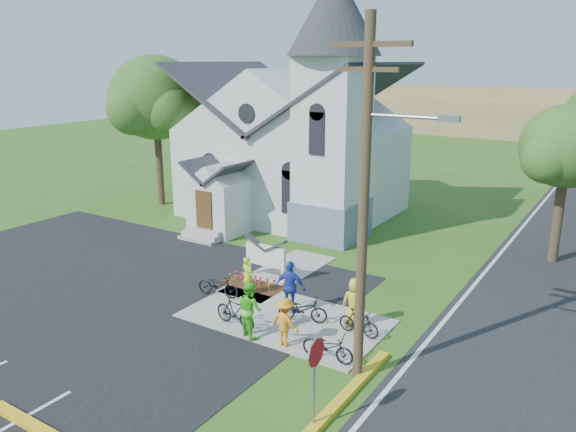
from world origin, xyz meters
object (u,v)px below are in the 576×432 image
Objects in this scene: church_sign at (266,256)px; cyclist_4 at (354,302)px; bike_4 at (328,347)px; bike_2 at (303,309)px; cyclist_0 at (248,275)px; bike_0 at (218,285)px; bike_3 at (359,323)px; cyclist_3 at (285,322)px; cyclist_1 at (250,309)px; utility_pole at (366,195)px; cyclist_2 at (290,287)px; bike_1 at (235,312)px; stop_sign at (315,364)px.

church_sign is 1.27× the size of cyclist_4.
bike_4 is at bearing 73.16° from cyclist_4.
bike_4 is at bearing -151.47° from bike_2.
cyclist_4 reaches higher than cyclist_0.
bike_3 is (5.94, 0.03, -0.01)m from bike_0.
cyclist_3 reaches higher than bike_3.
church_sign is 1.16× the size of cyclist_1.
church_sign is 5.76m from cyclist_3.
cyclist_1 is (2.09, -2.68, 0.18)m from cyclist_0.
cyclist_4 is at bearing 119.21° from utility_pole.
cyclist_1 is 1.09× the size of cyclist_4.
bike_3 is at bearing 116.52° from utility_pole.
utility_pole is at bearing -149.66° from bike_3.
cyclist_0 reaches higher than bike_4.
church_sign is 3.39m from cyclist_2.
cyclist_3 is at bearing -48.98° from church_sign.
bike_2 is (-3.19, 2.10, -4.90)m from utility_pole.
bike_2 is at bearing -41.24° from bike_1.
church_sign is at bearing 33.21° from bike_2.
cyclist_0 is at bearing 154.38° from utility_pole.
church_sign is 6.95m from bike_4.
church_sign is 5.03m from cyclist_1.
stop_sign reaches higher than bike_0.
cyclist_0 is at bearing 137.90° from stop_sign.
bike_0 is 5.56m from cyclist_4.
bike_0 is 6.16m from bike_4.
cyclist_2 reaches higher than bike_1.
cyclist_2 is (2.60, -2.18, -0.01)m from church_sign.
cyclist_3 is (3.78, -4.34, -0.17)m from church_sign.
cyclist_3 reaches higher than bike_2.
stop_sign reaches higher than bike_3.
bike_3 is at bearing 105.04° from cyclist_4.
church_sign reaches higher than bike_3.
cyclist_0 is 2.76m from bike_1.
utility_pole reaches higher than cyclist_0.
cyclist_0 is at bearing -78.69° from church_sign.
stop_sign is 5.22m from cyclist_1.
bike_1 reaches higher than bike_0.
bike_2 is at bearing -100.85° from bike_0.
utility_pole is at bearing 91.49° from stop_sign.
cyclist_4 is at bearing -87.55° from bike_2.
cyclist_2 reaches higher than bike_0.
cyclist_1 is 1.12× the size of bike_4.
bike_3 is (-1.19, 4.95, -1.29)m from stop_sign.
bike_0 is 4.68m from cyclist_3.
bike_0 is at bearing -11.03° from cyclist_1.
bike_4 is at bearing 113.10° from stop_sign.
utility_pole is 5.49m from cyclist_4.
cyclist_4 reaches higher than cyclist_3.
utility_pole is at bearing 179.19° from cyclist_3.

